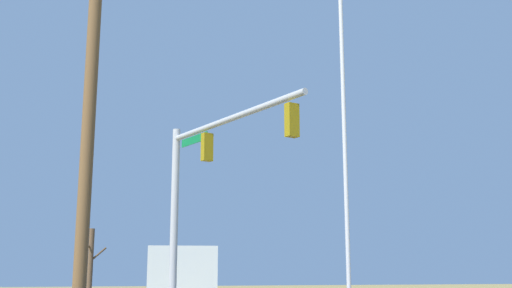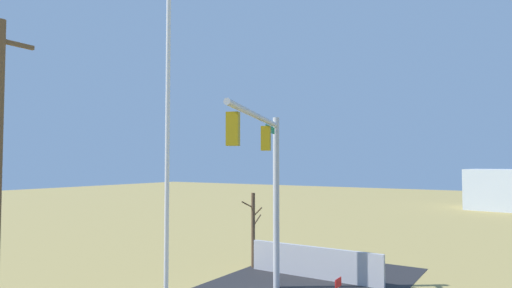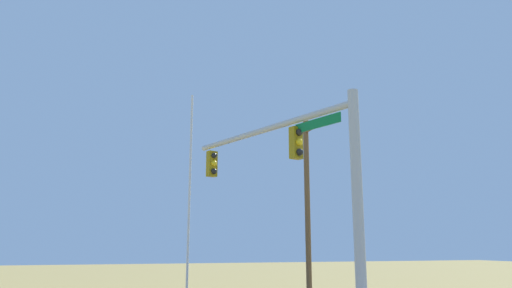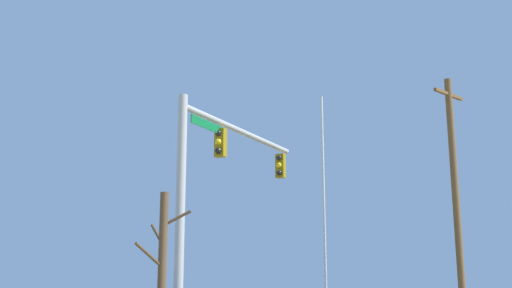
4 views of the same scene
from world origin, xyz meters
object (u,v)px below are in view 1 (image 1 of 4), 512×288
object	(u,v)px
utility_pole	(88,132)
distant_building	(182,270)
flagpole	(345,151)
signal_mast	(202,183)
bare_tree	(90,278)

from	to	relation	value
utility_pole	distant_building	world-z (taller)	utility_pole
flagpole	utility_pole	world-z (taller)	flagpole
signal_mast	distant_building	world-z (taller)	signal_mast
signal_mast	bare_tree	xyz separation A→B (m)	(4.37, 3.50, -3.21)
signal_mast	flagpole	size ratio (longest dim) A/B	0.75
signal_mast	utility_pole	size ratio (longest dim) A/B	0.78
signal_mast	flagpole	xyz separation A→B (m)	(-7.60, -1.98, -0.23)
bare_tree	flagpole	bearing A→B (deg)	-155.38
bare_tree	signal_mast	bearing A→B (deg)	-141.30
signal_mast	utility_pole	xyz separation A→B (m)	(-8.33, 3.80, -0.29)
signal_mast	distant_building	xyz separation A→B (m)	(43.21, -5.92, -2.84)
bare_tree	distant_building	size ratio (longest dim) A/B	0.57
signal_mast	utility_pole	distance (m)	9.16
flagpole	distant_building	bearing A→B (deg)	-4.43
flagpole	utility_pole	bearing A→B (deg)	97.21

